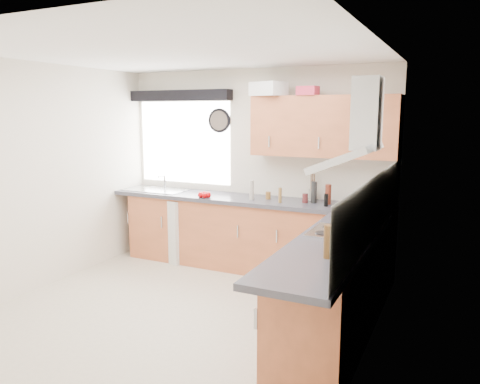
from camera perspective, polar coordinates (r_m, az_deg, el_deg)
The scene contains 34 objects.
ground_plane at distance 4.83m, azimuth -7.28°, elevation -14.32°, with size 3.60×3.60×0.00m, color beige.
ceiling at distance 4.45m, azimuth -8.00°, elevation 16.57°, with size 3.60×3.60×0.02m, color white.
wall_back at distance 6.04m, azimuth 1.76°, elevation 2.95°, with size 3.60×0.02×2.50m, color silver.
wall_front at distance 3.16m, azimuth -25.83°, elevation -4.33°, with size 3.60×0.02×2.50m, color silver.
wall_left at distance 5.66m, azimuth -23.08°, elevation 1.70°, with size 0.02×3.60×2.50m, color silver.
wall_right at distance 3.81m, azimuth 15.69°, elevation -1.43°, with size 0.02×3.60×2.50m, color silver.
window at distance 6.50m, azimuth -6.80°, elevation 6.02°, with size 1.40×0.02×1.10m, color silver.
window_blind at distance 6.42m, azimuth -7.35°, elevation 11.59°, with size 1.50×0.18×0.14m, color black.
splashback at distance 4.11m, azimuth 16.25°, elevation -1.64°, with size 0.01×3.00×0.54m, color white.
base_cab_back at distance 5.98m, azimuth -0.29°, elevation -5.12°, with size 3.00×0.58×0.86m, color #A25431.
base_cab_corner at distance 5.49m, azimuth 14.97°, elevation -6.83°, with size 0.60×0.60×0.86m, color #A25431.
base_cab_right at distance 4.23m, azimuth 11.59°, elevation -11.71°, with size 0.58×2.10×0.86m, color #A25431.
worktop_back at distance 5.83m, azimuth 0.55°, elevation -0.93°, with size 3.60×0.62×0.05m, color #303038.
worktop_right at distance 3.95m, azimuth 11.14°, elevation -6.29°, with size 0.62×2.42×0.05m, color #303038.
sink at distance 6.49m, azimuth -10.15°, elevation 0.59°, with size 0.84×0.46×0.10m, color #B4BAC2, non-canonical shape.
oven at distance 4.37m, azimuth 11.95°, elevation -11.08°, with size 0.56×0.58×0.85m, color black.
hob_plate at distance 4.23m, azimuth 12.19°, elevation -4.83°, with size 0.52×0.52×0.01m, color #B4BAC2.
extractor_hood at distance 4.08m, azimuth 13.99°, elevation 6.73°, with size 0.52×0.78×0.66m, color #B4BAC2, non-canonical shape.
upper_cabinets at distance 5.52m, azimuth 10.18°, elevation 7.89°, with size 1.70×0.35×0.70m, color #A25431.
washing_machine at distance 6.42m, azimuth -7.51°, elevation -4.28°, with size 0.57×0.55×0.83m, color silver.
wall_clock at distance 6.19m, azimuth -2.61°, elevation 8.69°, with size 0.32×0.32×0.04m, color black.
casserole at distance 5.63m, azimuth 3.49°, elevation 12.43°, with size 0.38×0.28×0.16m, color silver.
storage_box at distance 5.47m, azimuth 8.27°, elevation 12.12°, with size 0.22×0.18×0.10m, color #C12C43.
utensil_pot at distance 5.71m, azimuth 8.81°, elevation -0.33°, with size 0.10×0.10×0.13m, color gray.
kitchen_roll at distance 4.90m, azimuth 15.67°, elevation -1.56°, with size 0.12×0.12×0.25m, color silver.
tomato_cluster at distance 5.85m, azimuth -4.36°, elevation -0.32°, with size 0.15×0.15×0.07m, color #BF0106, non-canonical shape.
jar_0 at distance 5.54m, azimuth 7.94°, elevation -0.75°, with size 0.07×0.07×0.11m, color #501C1D.
jar_1 at distance 5.66m, azimuth 1.43°, elevation 0.23°, with size 0.06×0.06×0.24m, color #A69B8D.
jar_2 at distance 5.53m, azimuth 9.00°, elevation -0.04°, with size 0.07×0.07×0.25m, color black.
jar_3 at distance 5.37m, azimuth 10.45°, elevation -0.98°, with size 0.05×0.05×0.14m, color black.
jar_4 at distance 5.50m, azimuth 4.90°, elevation -0.40°, with size 0.04×0.04×0.18m, color brown.
jar_5 at distance 5.73m, azimuth 3.45°, elevation -0.42°, with size 0.06×0.06×0.09m, color brown.
jar_6 at distance 5.49m, azimuth 10.69°, elevation -0.28°, with size 0.07×0.07×0.23m, color #5A2013.
bottle_0 at distance 3.48m, azimuth 10.72°, elevation -5.98°, with size 0.07×0.07×0.24m, color brown.
Camera 1 is at (2.43, -3.69, 1.96)m, focal length 35.00 mm.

